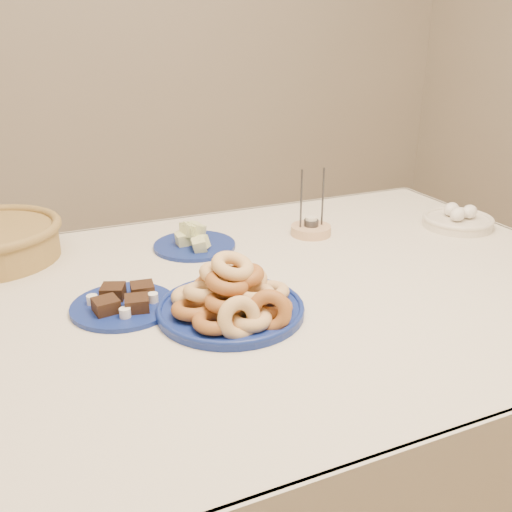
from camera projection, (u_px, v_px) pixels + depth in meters
name	position (u px, v px, depth m)	size (l,w,h in m)	color
dining_table	(247.00, 332.00, 1.29)	(1.71, 1.11, 0.75)	brown
donut_platter	(232.00, 300.00, 1.13)	(0.32, 0.32, 0.14)	navy
melon_plate	(193.00, 240.00, 1.48)	(0.27, 0.27, 0.07)	navy
brownie_plate	(124.00, 303.00, 1.17)	(0.24, 0.24, 0.04)	navy
candle_holder	(311.00, 229.00, 1.58)	(0.12, 0.12, 0.19)	tan
egg_bowl	(458.00, 220.00, 1.64)	(0.25, 0.25, 0.07)	silver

